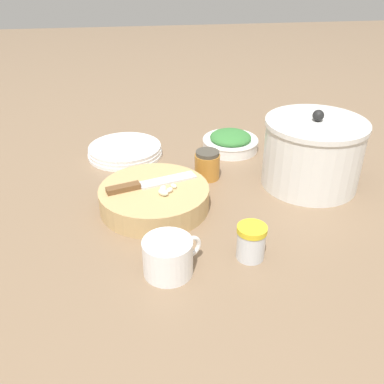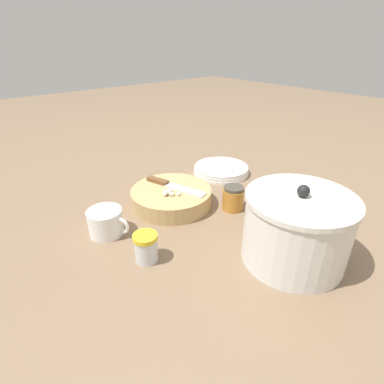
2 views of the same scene
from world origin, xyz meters
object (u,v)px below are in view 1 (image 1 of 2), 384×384
object	(u,v)px
garlic_cloves	(166,190)
honey_jar	(207,165)
stock_pot	(312,153)
cutting_board	(154,198)
coffee_mug	(169,257)
chef_knife	(147,184)
plate_stack	(125,151)
herb_bowl	(230,141)
spice_jar	(251,242)

from	to	relation	value
garlic_cloves	honey_jar	bearing A→B (deg)	141.75
stock_pot	garlic_cloves	bearing A→B (deg)	-76.87
cutting_board	coffee_mug	distance (m)	0.23
chef_knife	plate_stack	bearing A→B (deg)	173.46
herb_bowl	plate_stack	distance (m)	0.32
cutting_board	coffee_mug	bearing A→B (deg)	3.18
honey_jar	stock_pot	bearing A→B (deg)	75.29
garlic_cloves	plate_stack	bearing A→B (deg)	-163.88
chef_knife	stock_pot	xyz separation A→B (m)	(-0.05, 0.42, 0.03)
coffee_mug	stock_pot	xyz separation A→B (m)	(-0.30, 0.39, 0.05)
garlic_cloves	honey_jar	size ratio (longest dim) A/B	0.72
plate_stack	honey_jar	xyz separation A→B (m)	(0.17, 0.22, 0.02)
plate_stack	stock_pot	size ratio (longest dim) A/B	0.87
herb_bowl	stock_pot	size ratio (longest dim) A/B	0.67
spice_jar	coffee_mug	world-z (taller)	spice_jar
honey_jar	garlic_cloves	bearing A→B (deg)	-38.25
cutting_board	coffee_mug	size ratio (longest dim) A/B	2.20
cutting_board	honey_jar	xyz separation A→B (m)	(-0.13, 0.15, 0.01)
stock_pot	spice_jar	bearing A→B (deg)	-39.59
garlic_cloves	herb_bowl	distance (m)	0.39
cutting_board	spice_jar	world-z (taller)	spice_jar
cutting_board	stock_pot	bearing A→B (deg)	98.86
spice_jar	plate_stack	size ratio (longest dim) A/B	0.34
chef_knife	coffee_mug	bearing A→B (deg)	-10.24
plate_stack	honey_jar	size ratio (longest dim) A/B	2.84
coffee_mug	herb_bowl	bearing A→B (deg)	156.13
herb_bowl	honey_jar	size ratio (longest dim) A/B	2.20
cutting_board	herb_bowl	world-z (taller)	herb_bowl
coffee_mug	stock_pot	world-z (taller)	stock_pot
herb_bowl	garlic_cloves	bearing A→B (deg)	-34.58
chef_knife	coffee_mug	distance (m)	0.25
coffee_mug	plate_stack	size ratio (longest dim) A/B	0.54
garlic_cloves	spice_jar	xyz separation A→B (m)	(0.19, 0.15, -0.02)
spice_jar	honey_jar	distance (m)	0.34
herb_bowl	plate_stack	xyz separation A→B (m)	(-0.00, -0.32, -0.01)
chef_knife	honey_jar	xyz separation A→B (m)	(-0.12, 0.16, -0.02)
cutting_board	chef_knife	size ratio (longest dim) A/B	1.19
honey_jar	plate_stack	bearing A→B (deg)	-127.91
stock_pot	plate_stack	bearing A→B (deg)	-116.51
cutting_board	stock_pot	world-z (taller)	stock_pot
garlic_cloves	coffee_mug	bearing A→B (deg)	-3.39
garlic_cloves	herb_bowl	world-z (taller)	garlic_cloves
coffee_mug	chef_knife	bearing A→B (deg)	-173.29
cutting_board	spice_jar	distance (m)	0.28
plate_stack	honey_jar	distance (m)	0.28
herb_bowl	stock_pot	world-z (taller)	stock_pot
garlic_cloves	plate_stack	xyz separation A→B (m)	(-0.32, -0.09, -0.05)
herb_bowl	honey_jar	xyz separation A→B (m)	(0.17, -0.10, 0.01)
honey_jar	spice_jar	bearing A→B (deg)	5.01
spice_jar	chef_knife	bearing A→B (deg)	-139.18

